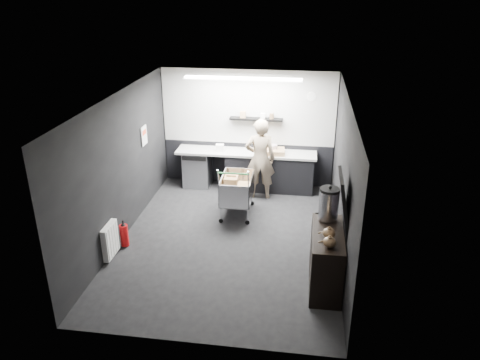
# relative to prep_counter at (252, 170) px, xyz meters

# --- Properties ---
(floor) EXTENTS (5.50, 5.50, 0.00)m
(floor) POSITION_rel_prep_counter_xyz_m (-0.14, -2.42, -0.46)
(floor) COLOR black
(floor) RESTS_ON ground
(ceiling) EXTENTS (5.50, 5.50, 0.00)m
(ceiling) POSITION_rel_prep_counter_xyz_m (-0.14, -2.42, 2.24)
(ceiling) COLOR silver
(ceiling) RESTS_ON wall_back
(wall_back) EXTENTS (5.50, 0.00, 5.50)m
(wall_back) POSITION_rel_prep_counter_xyz_m (-0.14, 0.33, 0.89)
(wall_back) COLOR black
(wall_back) RESTS_ON floor
(wall_front) EXTENTS (5.50, 0.00, 5.50)m
(wall_front) POSITION_rel_prep_counter_xyz_m (-0.14, -5.17, 0.89)
(wall_front) COLOR black
(wall_front) RESTS_ON floor
(wall_left) EXTENTS (0.00, 5.50, 5.50)m
(wall_left) POSITION_rel_prep_counter_xyz_m (-2.14, -2.42, 0.89)
(wall_left) COLOR black
(wall_left) RESTS_ON floor
(wall_right) EXTENTS (0.00, 5.50, 5.50)m
(wall_right) POSITION_rel_prep_counter_xyz_m (1.86, -2.42, 0.89)
(wall_right) COLOR black
(wall_right) RESTS_ON floor
(kitchen_wall_panel) EXTENTS (3.95, 0.02, 1.70)m
(kitchen_wall_panel) POSITION_rel_prep_counter_xyz_m (-0.14, 0.31, 1.39)
(kitchen_wall_panel) COLOR silver
(kitchen_wall_panel) RESTS_ON wall_back
(dado_panel) EXTENTS (3.95, 0.02, 1.00)m
(dado_panel) POSITION_rel_prep_counter_xyz_m (-0.14, 0.31, 0.04)
(dado_panel) COLOR black
(dado_panel) RESTS_ON wall_back
(floating_shelf) EXTENTS (1.20, 0.22, 0.04)m
(floating_shelf) POSITION_rel_prep_counter_xyz_m (0.06, 0.20, 1.16)
(floating_shelf) COLOR black
(floating_shelf) RESTS_ON wall_back
(wall_clock) EXTENTS (0.20, 0.03, 0.20)m
(wall_clock) POSITION_rel_prep_counter_xyz_m (1.26, 0.30, 1.69)
(wall_clock) COLOR white
(wall_clock) RESTS_ON wall_back
(poster) EXTENTS (0.02, 0.30, 0.40)m
(poster) POSITION_rel_prep_counter_xyz_m (-2.12, -1.12, 1.09)
(poster) COLOR white
(poster) RESTS_ON wall_left
(poster_red_band) EXTENTS (0.02, 0.22, 0.10)m
(poster_red_band) POSITION_rel_prep_counter_xyz_m (-2.11, -1.12, 1.16)
(poster_red_band) COLOR red
(poster_red_band) RESTS_ON poster
(radiator) EXTENTS (0.10, 0.50, 0.60)m
(radiator) POSITION_rel_prep_counter_xyz_m (-2.08, -3.32, -0.11)
(radiator) COLOR white
(radiator) RESTS_ON wall_left
(ceiling_strip) EXTENTS (2.40, 0.20, 0.04)m
(ceiling_strip) POSITION_rel_prep_counter_xyz_m (-0.14, -0.57, 2.21)
(ceiling_strip) COLOR white
(ceiling_strip) RESTS_ON ceiling
(prep_counter) EXTENTS (3.20, 0.61, 0.90)m
(prep_counter) POSITION_rel_prep_counter_xyz_m (0.00, 0.00, 0.00)
(prep_counter) COLOR black
(prep_counter) RESTS_ON floor
(person) EXTENTS (0.71, 0.51, 1.81)m
(person) POSITION_rel_prep_counter_xyz_m (0.23, -0.45, 0.45)
(person) COLOR beige
(person) RESTS_ON floor
(shopping_cart) EXTENTS (0.63, 1.03, 1.14)m
(shopping_cart) POSITION_rel_prep_counter_xyz_m (-0.15, -1.34, 0.09)
(shopping_cart) COLOR silver
(shopping_cart) RESTS_ON floor
(sideboard) EXTENTS (0.54, 1.27, 1.91)m
(sideboard) POSITION_rel_prep_counter_xyz_m (1.62, -3.56, 0.15)
(sideboard) COLOR black
(sideboard) RESTS_ON floor
(fire_extinguisher) EXTENTS (0.15, 0.15, 0.51)m
(fire_extinguisher) POSITION_rel_prep_counter_xyz_m (-1.99, -2.92, -0.21)
(fire_extinguisher) COLOR #BA0C0E
(fire_extinguisher) RESTS_ON floor
(cardboard_box) EXTENTS (0.56, 0.44, 0.11)m
(cardboard_box) POSITION_rel_prep_counter_xyz_m (0.48, -0.05, 0.50)
(cardboard_box) COLOR tan
(cardboard_box) RESTS_ON prep_counter
(pink_tub) EXTENTS (0.19, 0.19, 0.19)m
(pink_tub) POSITION_rel_prep_counter_xyz_m (0.48, 0.00, 0.54)
(pink_tub) COLOR beige
(pink_tub) RESTS_ON prep_counter
(white_container) EXTENTS (0.19, 0.16, 0.16)m
(white_container) POSITION_rel_prep_counter_xyz_m (-0.73, -0.05, 0.52)
(white_container) COLOR white
(white_container) RESTS_ON prep_counter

